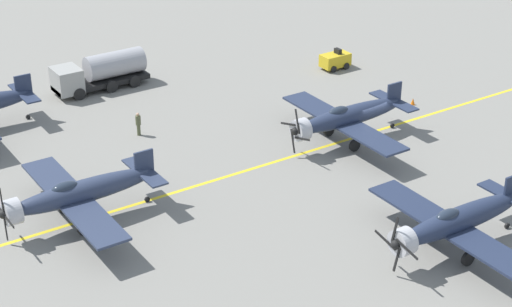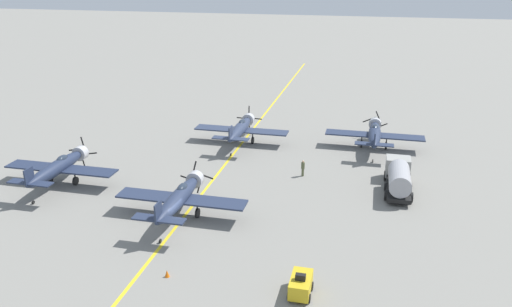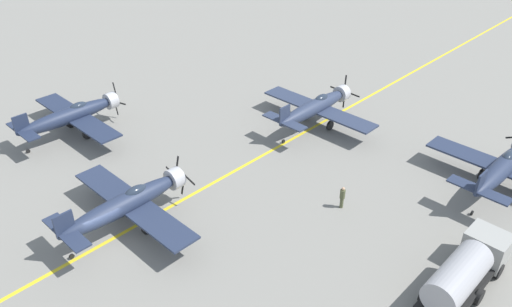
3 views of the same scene
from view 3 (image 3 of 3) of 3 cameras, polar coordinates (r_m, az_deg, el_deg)
The scene contains 8 objects.
ground_plane at distance 35.66m, azimuth -16.84°, elevation -9.74°, with size 400.00×400.00×0.00m, color gray.
taxiway_stripe at distance 35.66m, azimuth -16.84°, elevation -9.74°, with size 0.30×160.00×0.01m, color yellow.
airplane_far_right at distance 42.34m, azimuth 26.42°, elevation -1.38°, with size 12.00×9.98×3.66m.
airplane_mid_left at distance 48.28m, azimuth -20.27°, elevation 4.16°, with size 12.00×9.98×3.78m.
airplane_mid_center at distance 35.37m, azimuth -14.44°, elevation -5.50°, with size 12.00×9.98×3.75m.
airplane_far_center at distance 47.13m, azimuth 6.89°, elevation 5.33°, with size 12.00×9.98×3.80m.
fuel_tanker at distance 32.68m, azimuth 22.92°, elevation -12.14°, with size 2.67×8.00×2.98m.
ground_crew_walking at distance 37.11m, azimuth 9.84°, elevation -4.86°, with size 0.39×0.39×1.80m.
Camera 3 is at (24.98, -11.16, 22.88)m, focal length 35.00 mm.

